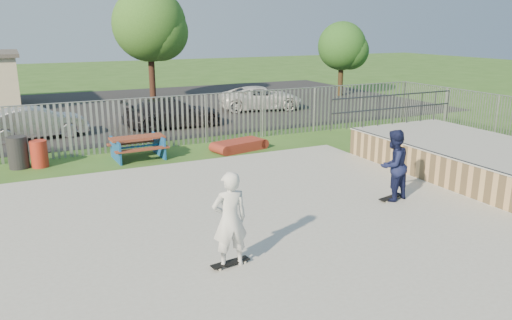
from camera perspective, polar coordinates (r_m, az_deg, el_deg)
name	(u,v)px	position (r m, az deg, el deg)	size (l,w,h in m)	color
ground	(196,241)	(11.38, -6.91, -9.17)	(120.00, 120.00, 0.00)	#30581E
concrete_slab	(196,238)	(11.35, -6.92, -8.83)	(15.00, 12.00, 0.15)	#9C9C97
quarter_pipe	(467,158)	(17.28, 22.94, 0.18)	(5.50, 7.05, 2.19)	tan
fence	(176,149)	(15.49, -9.12, 1.27)	(26.04, 16.02, 2.00)	gray
picnic_table	(138,147)	(18.49, -13.37, 1.42)	(1.95, 1.62, 0.80)	brown
funbox	(239,145)	(19.24, -1.91, 1.67)	(2.02, 1.32, 0.37)	maroon
trash_bin_red	(39,154)	(18.40, -23.53, 0.65)	(0.55, 0.55, 0.92)	#A12718
trash_bin_grey	(18,152)	(18.53, -25.55, 0.78)	(0.65, 0.65, 1.08)	black
parking_lot	(82,112)	(29.40, -19.25, 5.19)	(40.00, 18.00, 0.02)	black
car_silver	(35,123)	(23.04, -23.90, 3.94)	(1.44, 4.14, 1.36)	#ACABB0
car_dark	(173,113)	(23.83, -9.47, 5.36)	(1.91, 4.69, 1.36)	black
car_white	(261,98)	(28.48, 0.60, 7.10)	(2.19, 4.75, 1.32)	silver
tree_mid	(149,25)	(32.41, -12.10, 14.87)	(4.52, 4.52, 6.97)	#392017
tree_right	(342,46)	(34.58, 9.80, 12.70)	(3.20, 3.20, 4.94)	#392917
skateboard_a	(391,198)	(13.87, 15.13, -4.23)	(0.82, 0.37, 0.08)	black
skateboard_b	(230,264)	(9.90, -2.94, -11.74)	(0.82, 0.30, 0.08)	black
skater_navy	(393,165)	(13.61, 15.40, -0.59)	(0.93, 0.72, 1.90)	#12173A
skater_white	(230,220)	(9.53, -3.01, -6.84)	(0.69, 0.46, 1.90)	silver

